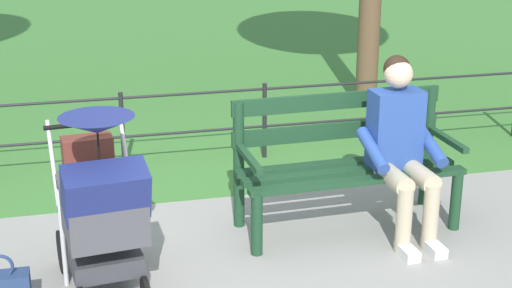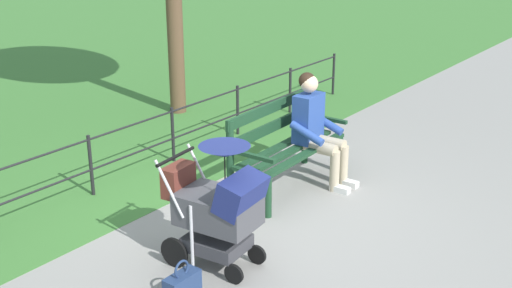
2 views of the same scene
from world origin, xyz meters
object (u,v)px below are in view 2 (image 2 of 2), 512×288
park_bench (283,142)px  stroller (218,205)px  person_on_bench (316,126)px  handbag (182,287)px

park_bench → stroller: 1.86m
park_bench → stroller: (1.77, 0.57, 0.07)m
person_on_bench → handbag: size_ratio=3.45×
person_on_bench → handbag: (2.71, 0.47, -0.55)m
handbag → park_bench: bearing=-163.8°
stroller → handbag: (0.61, 0.12, -0.47)m
person_on_bench → stroller: (2.10, 0.34, -0.08)m
stroller → park_bench: bearing=-162.2°
stroller → person_on_bench: bearing=-170.7°
person_on_bench → stroller: bearing=9.3°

